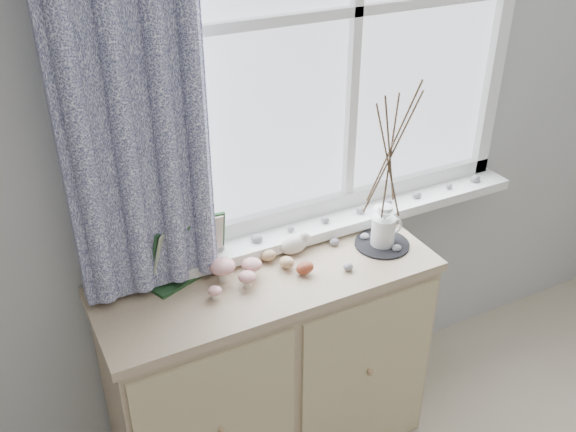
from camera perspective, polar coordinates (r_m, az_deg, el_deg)
The scene contains 8 objects.
sideboard at distance 2.49m, azimuth -1.54°, elevation -13.29°, with size 1.20×0.45×0.85m.
botanical_book at distance 2.16m, azimuth -9.00°, elevation -3.14°, with size 0.33×0.13×0.23m, color #1F4221, non-canonical shape.
toadstool_cluster at distance 2.17m, azimuth -4.87°, elevation -4.84°, with size 0.22×0.15×0.08m.
wooden_eggs at distance 2.24m, azimuth -0.16°, elevation -4.08°, with size 0.13×0.17×0.06m.
songbird_figurine at distance 2.31m, azimuth 0.46°, elevation -2.51°, with size 0.14×0.07×0.07m, color silver, non-canonical shape.
crocheted_doily at distance 2.40m, azimuth 8.35°, elevation -2.49°, with size 0.20×0.20×0.01m, color black.
twig_pitcher at distance 2.22m, azimuth 9.08°, elevation 5.77°, with size 0.25×0.25×0.67m.
sideboard_pebbles at distance 2.35m, azimuth 5.44°, elevation -2.81°, with size 0.34×0.23×0.03m.
Camera 1 is at (-0.92, 0.12, 2.15)m, focal length 40.00 mm.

